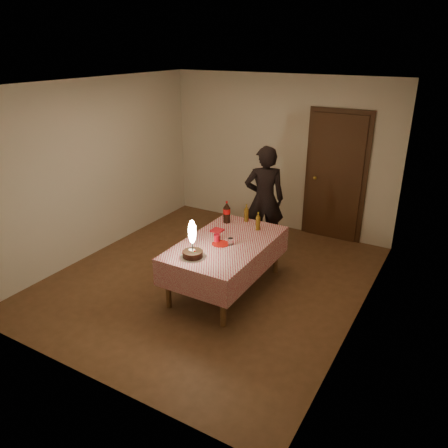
{
  "coord_description": "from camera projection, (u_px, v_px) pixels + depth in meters",
  "views": [
    {
      "loc": [
        2.84,
        -4.52,
        3.04
      ],
      "look_at": [
        0.32,
        -0.17,
        0.95
      ],
      "focal_mm": 35.0,
      "sensor_mm": 36.0,
      "label": 1
    }
  ],
  "objects": [
    {
      "name": "ground",
      "position": [
        210.0,
        278.0,
        6.09
      ],
      "size": [
        4.0,
        4.5,
        0.01
      ],
      "primitive_type": "cube",
      "color": "brown",
      "rests_on": "ground"
    },
    {
      "name": "room_shell",
      "position": [
        214.0,
        162.0,
        5.5
      ],
      "size": [
        4.04,
        4.54,
        2.62
      ],
      "color": "beige",
      "rests_on": "ground"
    },
    {
      "name": "dining_table",
      "position": [
        226.0,
        248.0,
        5.62
      ],
      "size": [
        1.02,
        1.72,
        0.68
      ],
      "color": "brown",
      "rests_on": "ground"
    },
    {
      "name": "birthday_cake",
      "position": [
        193.0,
        247.0,
        5.14
      ],
      "size": [
        0.3,
        0.3,
        0.47
      ],
      "color": "white",
      "rests_on": "dining_table"
    },
    {
      "name": "red_plate",
      "position": [
        221.0,
        244.0,
        5.53
      ],
      "size": [
        0.22,
        0.22,
        0.01
      ],
      "primitive_type": "cylinder",
      "color": "#B7130C",
      "rests_on": "dining_table"
    },
    {
      "name": "red_cup",
      "position": [
        217.0,
        238.0,
        5.58
      ],
      "size": [
        0.08,
        0.08,
        0.1
      ],
      "primitive_type": "cylinder",
      "color": "red",
      "rests_on": "dining_table"
    },
    {
      "name": "clear_cup",
      "position": [
        231.0,
        242.0,
        5.49
      ],
      "size": [
        0.07,
        0.07,
        0.09
      ],
      "primitive_type": "cylinder",
      "color": "silver",
      "rests_on": "dining_table"
    },
    {
      "name": "napkin_stack",
      "position": [
        217.0,
        230.0,
        5.91
      ],
      "size": [
        0.15,
        0.15,
        0.02
      ],
      "primitive_type": "cube",
      "color": "red",
      "rests_on": "dining_table"
    },
    {
      "name": "cola_bottle",
      "position": [
        227.0,
        212.0,
        6.14
      ],
      "size": [
        0.1,
        0.1,
        0.32
      ],
      "color": "black",
      "rests_on": "dining_table"
    },
    {
      "name": "amber_bottle_left",
      "position": [
        246.0,
        213.0,
        6.19
      ],
      "size": [
        0.06,
        0.06,
        0.26
      ],
      "color": "brown",
      "rests_on": "dining_table"
    },
    {
      "name": "amber_bottle_right",
      "position": [
        258.0,
        222.0,
        5.91
      ],
      "size": [
        0.06,
        0.06,
        0.26
      ],
      "color": "brown",
      "rests_on": "dining_table"
    },
    {
      "name": "photographer",
      "position": [
        264.0,
        200.0,
        6.63
      ],
      "size": [
        0.73,
        0.65,
        1.67
      ],
      "color": "black",
      "rests_on": "ground"
    }
  ]
}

